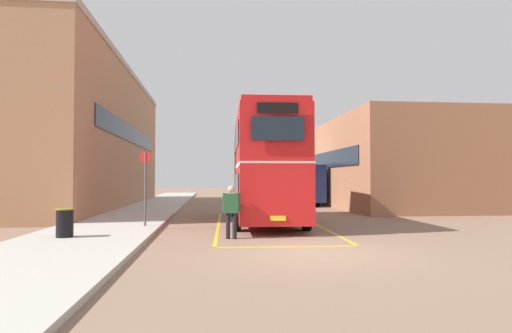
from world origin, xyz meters
TOP-DOWN VIEW (x-y plane):
  - ground_plane at (0.00, 14.40)m, footprint 135.60×135.60m
  - sidewalk_left at (-6.50, 16.80)m, footprint 4.00×57.60m
  - brick_building_left at (-11.45, 19.60)m, footprint 6.83×25.51m
  - depot_building_right at (9.48, 16.89)m, footprint 8.02×13.56m
  - double_decker_bus at (-0.20, 7.82)m, footprint 3.12×9.84m
  - single_deck_bus at (3.38, 22.06)m, footprint 3.63×10.02m
  - pedestrian_boarding at (-1.91, 2.80)m, footprint 0.57×0.31m
  - litter_bin at (-7.04, 2.71)m, footprint 0.54×0.54m
  - bus_stop_sign at (-5.06, 5.69)m, footprint 0.44×0.13m
  - bay_marking_yellow at (-0.23, 5.95)m, footprint 4.65×11.90m

SIDE VIEW (x-z plane):
  - ground_plane at x=0.00m, z-range 0.00..0.00m
  - bay_marking_yellow at x=-0.23m, z-range 0.00..0.01m
  - sidewalk_left at x=-6.50m, z-range 0.00..0.14m
  - litter_bin at x=-7.04m, z-range 0.14..1.02m
  - pedestrian_boarding at x=-1.91m, z-range 0.14..1.85m
  - single_deck_bus at x=3.38m, z-range 0.13..3.15m
  - bus_stop_sign at x=-5.06m, z-range 0.42..3.26m
  - double_decker_bus at x=-0.20m, z-range 0.14..4.89m
  - depot_building_right at x=9.48m, z-range 0.00..5.93m
  - brick_building_left at x=-11.45m, z-range 0.00..9.48m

